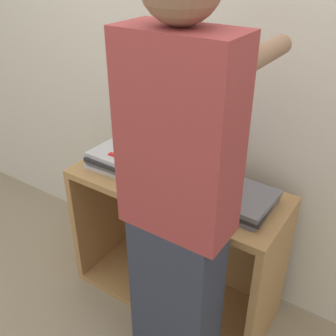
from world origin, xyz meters
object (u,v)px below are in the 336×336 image
(laptop_open, at_px, (181,169))
(laptop_stack_right, at_px, (237,199))
(person, at_px, (179,213))
(laptop_stack_left, at_px, (123,158))

(laptop_open, bearing_deg, laptop_stack_right, -9.37)
(person, bearing_deg, laptop_stack_left, 146.61)
(laptop_open, bearing_deg, person, -59.16)
(laptop_stack_left, bearing_deg, laptop_open, 8.77)
(laptop_open, height_order, person, person)
(laptop_stack_right, distance_m, person, 0.42)
(laptop_open, relative_size, laptop_stack_left, 0.98)
(laptop_stack_left, bearing_deg, person, -33.39)
(laptop_open, relative_size, person, 0.17)
(laptop_open, bearing_deg, laptop_stack_left, -171.23)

